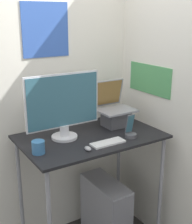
% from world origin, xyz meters
% --- Properties ---
extents(wall_back, '(6.00, 0.06, 2.60)m').
position_xyz_m(wall_back, '(-0.00, 0.76, 1.30)').
color(wall_back, silver).
rests_on(wall_back, ground_plane).
extents(wall_side_right, '(0.06, 6.00, 2.60)m').
position_xyz_m(wall_side_right, '(0.62, 0.00, 1.30)').
color(wall_side_right, silver).
rests_on(wall_side_right, ground_plane).
extents(desk, '(1.08, 0.68, 1.04)m').
position_xyz_m(desk, '(0.00, 0.34, 0.92)').
color(desk, black).
rests_on(desk, ground_plane).
extents(laptop, '(0.30, 0.28, 0.37)m').
position_xyz_m(laptop, '(0.29, 0.43, 1.14)').
color(laptop, '#4C4C51').
rests_on(laptop, desk).
extents(monitor, '(0.58, 0.19, 0.49)m').
position_xyz_m(monitor, '(-0.19, 0.40, 1.28)').
color(monitor, silver).
rests_on(monitor, desk).
extents(keyboard, '(0.26, 0.10, 0.02)m').
position_xyz_m(keyboard, '(0.02, 0.13, 1.05)').
color(keyboard, white).
rests_on(keyboard, desk).
extents(mouse, '(0.04, 0.06, 0.03)m').
position_xyz_m(mouse, '(-0.16, 0.11, 1.06)').
color(mouse, '#99999E').
rests_on(mouse, desk).
extents(cell_phone, '(0.09, 0.09, 0.18)m').
position_xyz_m(cell_phone, '(0.24, 0.15, 1.08)').
color(cell_phone, '#4C4C51').
rests_on(cell_phone, desk).
extents(computer_tower, '(0.21, 0.51, 0.58)m').
position_xyz_m(computer_tower, '(0.15, 0.35, 0.29)').
color(computer_tower, gray).
rests_on(computer_tower, ground_plane).
extents(mug, '(0.09, 0.09, 0.09)m').
position_xyz_m(mug, '(-0.46, 0.24, 1.09)').
color(mug, '#336699').
rests_on(mug, desk).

